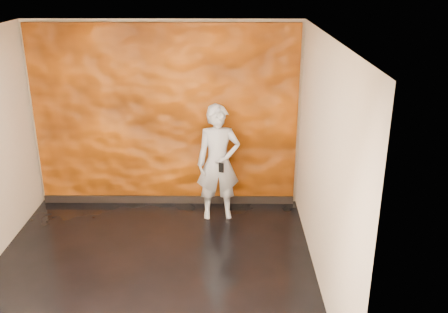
{
  "coord_description": "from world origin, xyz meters",
  "views": [
    {
      "loc": [
        0.94,
        -5.13,
        3.48
      ],
      "look_at": [
        0.88,
        1.0,
        1.14
      ],
      "focal_mm": 40.0,
      "sensor_mm": 36.0,
      "label": 1
    }
  ],
  "objects": [
    {
      "name": "feature_wall",
      "position": [
        0.0,
        1.96,
        1.38
      ],
      "size": [
        3.9,
        0.06,
        2.75
      ],
      "primitive_type": "cube",
      "color": "#C05406",
      "rests_on": "ground"
    },
    {
      "name": "baseboard",
      "position": [
        0.0,
        1.92,
        0.06
      ],
      "size": [
        3.9,
        0.04,
        0.12
      ],
      "primitive_type": "cube",
      "color": "black",
      "rests_on": "ground"
    },
    {
      "name": "man",
      "position": [
        0.79,
        1.49,
        0.85
      ],
      "size": [
        0.66,
        0.46,
        1.7
      ],
      "primitive_type": "imported",
      "rotation": [
        0.0,
        0.0,
        0.09
      ],
      "color": "#9EA5AE",
      "rests_on": "ground"
    },
    {
      "name": "room",
      "position": [
        0.0,
        0.0,
        1.4
      ],
      "size": [
        4.02,
        4.02,
        2.81
      ],
      "color": "black",
      "rests_on": "ground"
    },
    {
      "name": "phone",
      "position": [
        0.84,
        1.23,
        0.88
      ],
      "size": [
        0.07,
        0.04,
        0.14
      ],
      "primitive_type": "cube",
      "rotation": [
        0.0,
        0.0,
        -0.42
      ],
      "color": "black",
      "rests_on": "man"
    }
  ]
}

